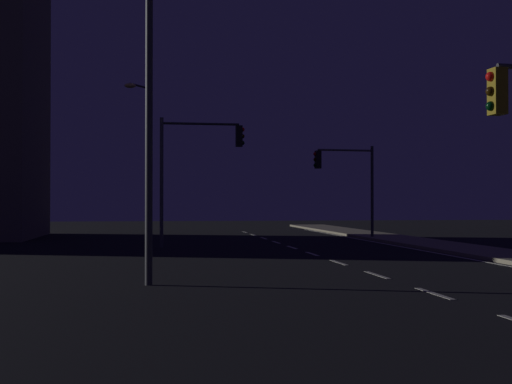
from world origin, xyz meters
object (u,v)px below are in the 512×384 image
traffic_light_mid_right (197,157)px  traffic_light_far_center (346,173)px  street_lamp_corner (156,95)px  street_lamp_far_end (147,148)px

traffic_light_mid_right → traffic_light_far_center: (8.32, 5.28, -0.45)m
traffic_light_far_center → street_lamp_corner: bearing=-117.2°
street_lamp_far_end → street_lamp_corner: 19.22m
traffic_light_far_center → street_lamp_far_end: (-10.52, -0.58, 1.17)m
traffic_light_mid_right → traffic_light_far_center: traffic_light_mid_right is taller
street_lamp_corner → street_lamp_far_end: bearing=91.0°
traffic_light_mid_right → street_lamp_corner: bearing=-97.3°
street_lamp_far_end → street_lamp_corner: (0.34, -19.22, -0.18)m
street_lamp_far_end → street_lamp_corner: bearing=-89.0°
traffic_light_mid_right → street_lamp_far_end: 5.24m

